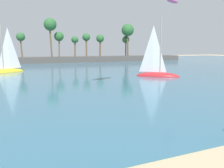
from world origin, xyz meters
The scene contains 5 objects.
sea centered at (0.00, 60.57, 0.03)m, with size 220.00×104.64×0.06m, color #386B84.
palm_headland centered at (-2.93, 72.81, 3.61)m, with size 100.54×6.40×13.18m.
sailboat_near_shore centered at (13.92, 30.63, 0.92)m, with size 6.19×5.82×9.48m.
sailboat_mid_bay centered at (-7.18, 46.46, 0.95)m, with size 6.99×4.76×9.83m.
kite_aloft_high_over_bay centered at (18.95, 34.00, 12.05)m, with size 3.57×1.21×0.50m, color #EA5693.
Camera 1 is at (-6.25, 1.39, 4.22)m, focal length 36.99 mm.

